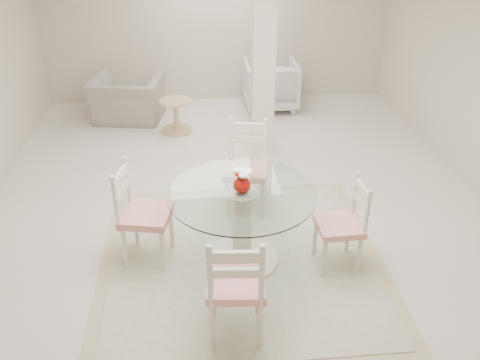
{
  "coord_description": "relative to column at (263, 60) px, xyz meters",
  "views": [
    {
      "loc": [
        -0.44,
        -5.33,
        3.34
      ],
      "look_at": [
        -0.03,
        -1.02,
        0.85
      ],
      "focal_mm": 38.0,
      "sensor_mm": 36.0,
      "label": 1
    }
  ],
  "objects": [
    {
      "name": "ground",
      "position": [
        -0.5,
        -1.3,
        -1.35
      ],
      "size": [
        7.0,
        7.0,
        0.0
      ],
      "primitive_type": "plane",
      "color": "silver",
      "rests_on": "ground"
    },
    {
      "name": "room_shell",
      "position": [
        -0.5,
        -1.3,
        0.51
      ],
      "size": [
        6.02,
        7.02,
        2.71
      ],
      "color": "beige",
      "rests_on": "ground"
    },
    {
      "name": "column",
      "position": [
        0.0,
        0.0,
        0.0
      ],
      "size": [
        0.3,
        0.3,
        2.7
      ],
      "primitive_type": "cube",
      "color": "beige",
      "rests_on": "ground"
    },
    {
      "name": "area_rug",
      "position": [
        -0.53,
        -2.52,
        -1.34
      ],
      "size": [
        2.9,
        2.9,
        0.02
      ],
      "color": "tan",
      "rests_on": "ground"
    },
    {
      "name": "dining_table",
      "position": [
        -0.53,
        -2.52,
        -0.93
      ],
      "size": [
        1.44,
        1.44,
        0.83
      ],
      "rotation": [
        0.0,
        0.0,
        -0.15
      ],
      "color": "beige",
      "rests_on": "ground"
    },
    {
      "name": "red_vase",
      "position": [
        -0.53,
        -2.52,
        -0.39
      ],
      "size": [
        0.19,
        0.18,
        0.25
      ],
      "color": "#AE0E05",
      "rests_on": "dining_table"
    },
    {
      "name": "dining_chair_east",
      "position": [
        0.48,
        -2.66,
        -0.79
      ],
      "size": [
        0.44,
        0.44,
        1.06
      ],
      "rotation": [
        0.0,
        0.0,
        -1.54
      ],
      "color": "beige",
      "rests_on": "ground"
    },
    {
      "name": "dining_chair_north",
      "position": [
        -0.38,
        -1.5,
        -0.71
      ],
      "size": [
        0.57,
        0.57,
        1.21
      ],
      "rotation": [
        0.0,
        0.0,
        -0.19
      ],
      "color": "#EDE7C3",
      "rests_on": "ground"
    },
    {
      "name": "dining_chair_west",
      "position": [
        -1.55,
        -2.36,
        -0.73
      ],
      "size": [
        0.55,
        0.55,
        1.18
      ],
      "rotation": [
        0.0,
        0.0,
        1.37
      ],
      "color": "#F2E3C7",
      "rests_on": "ground"
    },
    {
      "name": "dining_chair_south",
      "position": [
        -0.68,
        -3.54,
        -0.72
      ],
      "size": [
        0.52,
        0.52,
        1.2
      ],
      "rotation": [
        0.0,
        0.0,
        3.06
      ],
      "color": "beige",
      "rests_on": "ground"
    },
    {
      "name": "recliner_taupe",
      "position": [
        -2.04,
        1.35,
        -0.99
      ],
      "size": [
        1.26,
        1.14,
        0.73
      ],
      "primitive_type": "imported",
      "rotation": [
        0.0,
        0.0,
        2.98
      ],
      "color": "gray",
      "rests_on": "ground"
    },
    {
      "name": "armchair_white",
      "position": [
        0.37,
        1.67,
        -0.94
      ],
      "size": [
        0.88,
        0.91,
        0.82
      ],
      "primitive_type": "imported",
      "rotation": [
        0.0,
        0.0,
        3.15
      ],
      "color": "silver",
      "rests_on": "ground"
    },
    {
      "name": "side_table",
      "position": [
        -1.24,
        0.79,
        -1.11
      ],
      "size": [
        0.5,
        0.5,
        0.52
      ],
      "color": "tan",
      "rests_on": "ground"
    }
  ]
}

